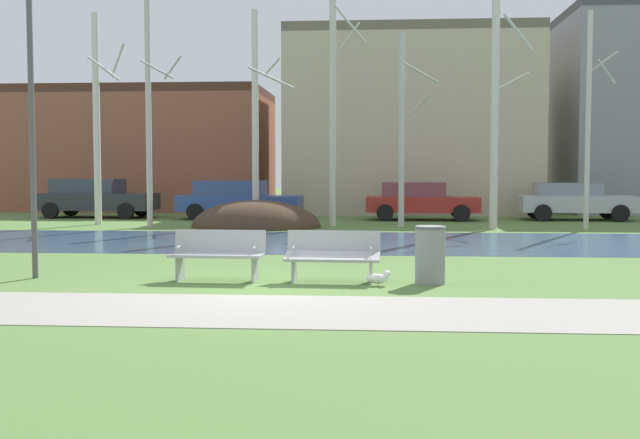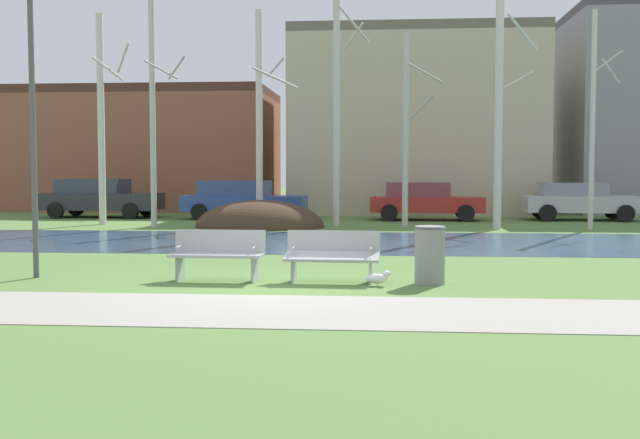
{
  "view_description": "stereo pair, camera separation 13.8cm",
  "coord_description": "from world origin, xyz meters",
  "px_view_note": "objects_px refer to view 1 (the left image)",
  "views": [
    {
      "loc": [
        1.73,
        -12.17,
        1.9
      ],
      "look_at": [
        0.73,
        1.41,
        1.03
      ],
      "focal_mm": 43.15,
      "sensor_mm": 36.0,
      "label": 1
    },
    {
      "loc": [
        1.87,
        -12.16,
        1.9
      ],
      "look_at": [
        0.73,
        1.41,
        1.03
      ],
      "focal_mm": 43.15,
      "sensor_mm": 36.0,
      "label": 2
    }
  ],
  "objects_px": {
    "trash_bin": "(430,254)",
    "parked_van_nearest_dark": "(95,197)",
    "streetlamp": "(31,68)",
    "bench_right": "(333,255)",
    "bench_left": "(218,254)",
    "parked_hatch_third_red": "(420,200)",
    "parked_wagon_fourth_silver": "(574,200)",
    "seagull": "(379,278)",
    "parked_sedan_second_blue": "(237,199)"
  },
  "relations": [
    {
      "from": "parked_van_nearest_dark",
      "to": "seagull",
      "type": "bearing_deg",
      "value": -57.16
    },
    {
      "from": "streetlamp",
      "to": "parked_van_nearest_dark",
      "type": "xyz_separation_m",
      "value": [
        -5.36,
        17.2,
        -2.86
      ]
    },
    {
      "from": "parked_van_nearest_dark",
      "to": "parked_sedan_second_blue",
      "type": "bearing_deg",
      "value": -5.66
    },
    {
      "from": "bench_left",
      "to": "streetlamp",
      "type": "xyz_separation_m",
      "value": [
        -3.29,
        0.1,
        3.2
      ]
    },
    {
      "from": "bench_left",
      "to": "parked_wagon_fourth_silver",
      "type": "distance_m",
      "value": 19.93
    },
    {
      "from": "seagull",
      "to": "parked_hatch_third_red",
      "type": "height_order",
      "value": "parked_hatch_third_red"
    },
    {
      "from": "streetlamp",
      "to": "parked_van_nearest_dark",
      "type": "height_order",
      "value": "streetlamp"
    },
    {
      "from": "seagull",
      "to": "streetlamp",
      "type": "relative_size",
      "value": 0.08
    },
    {
      "from": "parked_wagon_fourth_silver",
      "to": "seagull",
      "type": "bearing_deg",
      "value": -113.28
    },
    {
      "from": "bench_left",
      "to": "parked_hatch_third_red",
      "type": "height_order",
      "value": "parked_hatch_third_red"
    },
    {
      "from": "trash_bin",
      "to": "seagull",
      "type": "height_order",
      "value": "trash_bin"
    },
    {
      "from": "parked_van_nearest_dark",
      "to": "parked_sedan_second_blue",
      "type": "distance_m",
      "value": 5.97
    },
    {
      "from": "trash_bin",
      "to": "parked_sedan_second_blue",
      "type": "xyz_separation_m",
      "value": [
        -6.33,
        16.8,
        0.29
      ]
    },
    {
      "from": "parked_sedan_second_blue",
      "to": "parked_wagon_fourth_silver",
      "type": "height_order",
      "value": "parked_sedan_second_blue"
    },
    {
      "from": "bench_right",
      "to": "parked_wagon_fourth_silver",
      "type": "relative_size",
      "value": 0.38
    },
    {
      "from": "bench_left",
      "to": "parked_van_nearest_dark",
      "type": "bearing_deg",
      "value": 116.56
    },
    {
      "from": "bench_right",
      "to": "trash_bin",
      "type": "relative_size",
      "value": 1.66
    },
    {
      "from": "seagull",
      "to": "parked_hatch_third_red",
      "type": "distance_m",
      "value": 17.17
    },
    {
      "from": "bench_right",
      "to": "streetlamp",
      "type": "distance_m",
      "value": 6.17
    },
    {
      "from": "trash_bin",
      "to": "parked_sedan_second_blue",
      "type": "height_order",
      "value": "parked_sedan_second_blue"
    },
    {
      "from": "streetlamp",
      "to": "bench_right",
      "type": "bearing_deg",
      "value": -1.1
    },
    {
      "from": "bench_right",
      "to": "parked_sedan_second_blue",
      "type": "xyz_separation_m",
      "value": [
        -4.69,
        16.72,
        0.32
      ]
    },
    {
      "from": "parked_van_nearest_dark",
      "to": "parked_hatch_third_red",
      "type": "relative_size",
      "value": 1.09
    },
    {
      "from": "parked_van_nearest_dark",
      "to": "parked_wagon_fourth_silver",
      "type": "height_order",
      "value": "parked_van_nearest_dark"
    },
    {
      "from": "bench_right",
      "to": "parked_van_nearest_dark",
      "type": "distance_m",
      "value": 20.31
    },
    {
      "from": "parked_sedan_second_blue",
      "to": "parked_wagon_fourth_silver",
      "type": "xyz_separation_m",
      "value": [
        12.98,
        0.36,
        -0.03
      ]
    },
    {
      "from": "trash_bin",
      "to": "streetlamp",
      "type": "xyz_separation_m",
      "value": [
        -6.91,
        0.19,
        3.17
      ]
    },
    {
      "from": "streetlamp",
      "to": "parked_van_nearest_dark",
      "type": "distance_m",
      "value": 18.24
    },
    {
      "from": "trash_bin",
      "to": "parked_hatch_third_red",
      "type": "bearing_deg",
      "value": 87.39
    },
    {
      "from": "bench_left",
      "to": "trash_bin",
      "type": "bearing_deg",
      "value": -1.41
    },
    {
      "from": "parked_hatch_third_red",
      "to": "parked_wagon_fourth_silver",
      "type": "height_order",
      "value": "parked_hatch_third_red"
    },
    {
      "from": "parked_sedan_second_blue",
      "to": "bench_left",
      "type": "bearing_deg",
      "value": -80.8
    },
    {
      "from": "seagull",
      "to": "parked_wagon_fourth_silver",
      "type": "xyz_separation_m",
      "value": [
        7.51,
        17.46,
        0.63
      ]
    },
    {
      "from": "parked_van_nearest_dark",
      "to": "parked_wagon_fourth_silver",
      "type": "relative_size",
      "value": 1.1
    },
    {
      "from": "bench_right",
      "to": "streetlamp",
      "type": "height_order",
      "value": "streetlamp"
    },
    {
      "from": "parked_hatch_third_red",
      "to": "parked_wagon_fourth_silver",
      "type": "xyz_separation_m",
      "value": [
        5.89,
        0.38,
        -0.0
      ]
    },
    {
      "from": "seagull",
      "to": "parked_sedan_second_blue",
      "type": "bearing_deg",
      "value": 107.74
    },
    {
      "from": "seagull",
      "to": "parked_hatch_third_red",
      "type": "xyz_separation_m",
      "value": [
        1.63,
        17.08,
        0.63
      ]
    },
    {
      "from": "parked_wagon_fourth_silver",
      "to": "streetlamp",
      "type": "bearing_deg",
      "value": -128.62
    },
    {
      "from": "trash_bin",
      "to": "parked_hatch_third_red",
      "type": "distance_m",
      "value": 16.81
    },
    {
      "from": "seagull",
      "to": "parked_wagon_fourth_silver",
      "type": "bearing_deg",
      "value": 66.72
    },
    {
      "from": "streetlamp",
      "to": "parked_sedan_second_blue",
      "type": "distance_m",
      "value": 16.87
    },
    {
      "from": "streetlamp",
      "to": "parked_sedan_second_blue",
      "type": "bearing_deg",
      "value": 87.99
    },
    {
      "from": "bench_right",
      "to": "parked_wagon_fourth_silver",
      "type": "xyz_separation_m",
      "value": [
        8.29,
        17.08,
        0.29
      ]
    },
    {
      "from": "bench_left",
      "to": "parked_van_nearest_dark",
      "type": "height_order",
      "value": "parked_van_nearest_dark"
    },
    {
      "from": "parked_van_nearest_dark",
      "to": "streetlamp",
      "type": "bearing_deg",
      "value": -72.69
    },
    {
      "from": "bench_right",
      "to": "parked_sedan_second_blue",
      "type": "distance_m",
      "value": 17.36
    },
    {
      "from": "streetlamp",
      "to": "parked_wagon_fourth_silver",
      "type": "bearing_deg",
      "value": 51.38
    },
    {
      "from": "trash_bin",
      "to": "parked_van_nearest_dark",
      "type": "height_order",
      "value": "parked_van_nearest_dark"
    },
    {
      "from": "bench_right",
      "to": "parked_van_nearest_dark",
      "type": "relative_size",
      "value": 0.34
    }
  ]
}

